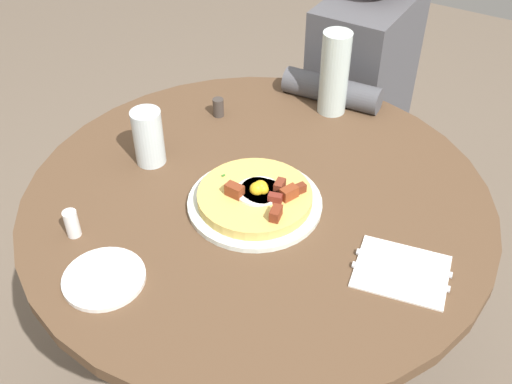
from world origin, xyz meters
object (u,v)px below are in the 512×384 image
person_seated (357,125)px  bread_plate (104,278)px  fork (403,263)px  knife (400,277)px  pepper_shaker (218,107)px  dining_table (257,251)px  breakfast_pizza (256,196)px  water_bottle (334,73)px  salt_shaker (72,224)px  pizza_plate (255,203)px  water_glass (148,137)px

person_seated → bread_plate: 1.09m
fork → knife: (-0.04, -0.01, 0.00)m
person_seated → pepper_shaker: (-0.49, 0.19, 0.27)m
dining_table → fork: (-0.04, -0.35, 0.19)m
bread_plate → pepper_shaker: (0.57, 0.13, 0.02)m
fork → knife: bearing=90.0°
bread_plate → dining_table: bearing=-17.4°
breakfast_pizza → bread_plate: breakfast_pizza is taller
person_seated → fork: size_ratio=6.31×
water_bottle → salt_shaker: water_bottle is taller
breakfast_pizza → knife: bearing=-96.5°
pizza_plate → knife: (-0.04, -0.34, 0.00)m
dining_table → pizza_plate: pizza_plate is taller
dining_table → breakfast_pizza: (-0.03, -0.02, 0.21)m
dining_table → knife: size_ratio=5.62×
water_bottle → pizza_plate: bearing=-176.6°
pepper_shaker → salt_shaker: bearing=179.7°
water_glass → water_bottle: water_bottle is taller
pepper_shaker → water_bottle: bearing=-54.0°
salt_shaker → water_bottle: bearing=-19.2°
water_glass → salt_shaker: (-0.27, -0.02, -0.04)m
bread_plate → water_bottle: 0.76m
person_seated → knife: (-0.78, -0.40, 0.25)m
water_glass → salt_shaker: water_glass is taller
pizza_plate → bread_plate: size_ratio=1.85×
knife → water_bottle: bearing=-62.7°
dining_table → water_bottle: size_ratio=4.72×
fork → water_bottle: bearing=-60.9°
water_bottle → bread_plate: bearing=172.1°
dining_table → pepper_shaker: 0.38m
person_seated → breakfast_pizza: bearing=-174.6°
water_glass → pepper_shaker: bearing=-5.8°
water_bottle → salt_shaker: size_ratio=3.60×
dining_table → salt_shaker: 0.44m
dining_table → person_seated: size_ratio=0.89×
water_glass → salt_shaker: size_ratio=2.23×
knife → water_glass: size_ratio=1.35×
water_glass → bread_plate: bearing=-154.8°
breakfast_pizza → salt_shaker: bearing=134.9°
pizza_plate → fork: pizza_plate is taller
knife → pizza_plate: bearing=-17.4°
fork → pepper_shaker: 0.64m
knife → pepper_shaker: pepper_shaker is taller
breakfast_pizza → knife: breakfast_pizza is taller
water_glass → water_bottle: (0.41, -0.26, 0.04)m
pizza_plate → breakfast_pizza: breakfast_pizza is taller
fork → pizza_plate: bearing=-11.4°
water_glass → breakfast_pizza: bearing=-91.4°
pizza_plate → water_glass: 0.29m
water_bottle → dining_table: bearing=-178.6°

